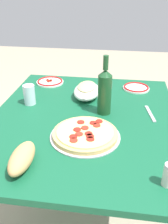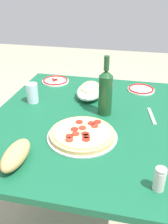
% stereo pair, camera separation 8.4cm
% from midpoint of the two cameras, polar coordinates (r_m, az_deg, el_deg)
% --- Properties ---
extents(ground_plane, '(8.00, 8.00, 0.00)m').
position_cam_midpoint_polar(ground_plane, '(1.76, -1.47, -21.78)').
color(ground_plane, tan).
rests_on(ground_plane, ground).
extents(dining_table, '(1.12, 0.94, 0.71)m').
position_cam_midpoint_polar(dining_table, '(1.36, -1.77, -5.63)').
color(dining_table, '#145938').
rests_on(dining_table, ground).
extents(pepperoni_pizza, '(0.31, 0.31, 0.03)m').
position_cam_midpoint_polar(pepperoni_pizza, '(1.14, -1.86, -4.97)').
color(pepperoni_pizza, '#B7B7BC').
rests_on(pepperoni_pizza, dining_table).
extents(baked_pasta_dish, '(0.24, 0.15, 0.08)m').
position_cam_midpoint_polar(baked_pasta_dish, '(1.50, -0.98, 4.84)').
color(baked_pasta_dish, white).
rests_on(baked_pasta_dish, dining_table).
extents(wine_bottle, '(0.07, 0.07, 0.30)m').
position_cam_midpoint_polar(wine_bottle, '(1.29, 2.74, 4.66)').
color(wine_bottle, '#194723').
rests_on(wine_bottle, dining_table).
extents(water_glass, '(0.06, 0.06, 0.11)m').
position_cam_midpoint_polar(water_glass, '(1.45, -13.67, 3.73)').
color(water_glass, silver).
rests_on(water_glass, dining_table).
extents(side_plate_near, '(0.18, 0.18, 0.02)m').
position_cam_midpoint_polar(side_plate_near, '(1.73, -8.94, 6.65)').
color(side_plate_near, white).
rests_on(side_plate_near, dining_table).
extents(side_plate_far, '(0.17, 0.17, 0.02)m').
position_cam_midpoint_polar(side_plate_far, '(1.64, 10.06, 5.32)').
color(side_plate_far, white).
rests_on(side_plate_far, dining_table).
extents(bread_loaf, '(0.19, 0.08, 0.07)m').
position_cam_midpoint_polar(bread_loaf, '(1.01, -15.99, -9.83)').
color(bread_loaf, tan).
rests_on(bread_loaf, dining_table).
extents(fork_left, '(0.17, 0.05, 0.00)m').
position_cam_midpoint_polar(fork_left, '(1.36, 12.78, -0.36)').
color(fork_left, '#B7B7BC').
rests_on(fork_left, dining_table).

